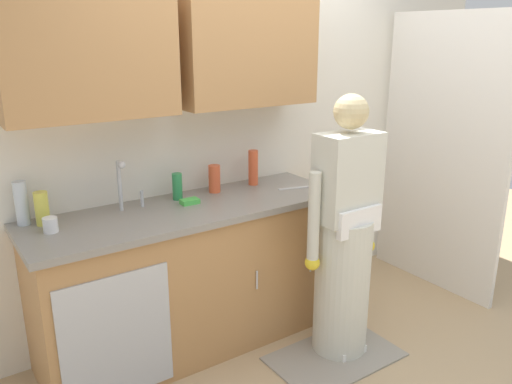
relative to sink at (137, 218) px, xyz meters
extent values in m
plane|color=tan|center=(0.88, -0.71, -0.93)|extent=(9.00, 9.00, 0.00)
cube|color=silver|center=(0.88, 0.34, 0.42)|extent=(4.80, 0.10, 2.70)
cube|color=#B27F4C|center=(-0.17, 0.12, 0.92)|extent=(0.91, 0.34, 0.70)
cube|color=#B27F4C|center=(0.82, 0.12, 0.92)|extent=(0.91, 0.34, 0.70)
cube|color=silver|center=(2.33, -0.31, 0.12)|extent=(0.04, 1.10, 2.10)
cube|color=#B27F4C|center=(0.33, -0.01, -0.48)|extent=(1.90, 0.60, 0.90)
cube|color=#B7BABF|center=(-0.27, -0.31, -0.52)|extent=(0.60, 0.01, 0.72)
cylinder|color=silver|center=(0.61, -0.32, -0.43)|extent=(0.01, 0.01, 0.12)
cylinder|color=silver|center=(1.04, -0.32, -0.43)|extent=(0.01, 0.01, 0.12)
cube|color=gray|center=(0.33, -0.01, -0.01)|extent=(1.96, 0.66, 0.04)
cube|color=#B7BABF|center=(0.00, -0.01, -0.01)|extent=(0.50, 0.36, 0.03)
cylinder|color=#B7BABF|center=(-0.04, 0.14, 0.16)|extent=(0.02, 0.02, 0.30)
sphere|color=#B7BABF|center=(-0.04, 0.08, 0.30)|extent=(0.04, 0.04, 0.04)
cylinder|color=#B7BABF|center=(0.09, 0.14, 0.06)|extent=(0.02, 0.02, 0.10)
cube|color=white|center=(1.06, -0.61, -0.90)|extent=(0.20, 0.26, 0.06)
cylinder|color=beige|center=(1.06, -0.59, -0.49)|extent=(0.34, 0.34, 0.88)
cube|color=beige|center=(1.06, -0.59, 0.21)|extent=(0.38, 0.22, 0.52)
sphere|color=#C9B481|center=(1.06, -0.59, 0.59)|extent=(0.20, 0.20, 0.20)
cube|color=white|center=(1.06, -0.71, -0.03)|extent=(0.32, 0.04, 0.16)
cylinder|color=beige|center=(0.83, -0.57, 0.00)|extent=(0.07, 0.07, 0.55)
sphere|color=yellow|center=(0.83, -0.57, -0.28)|extent=(0.09, 0.09, 0.09)
cylinder|color=beige|center=(1.29, -0.57, 0.00)|extent=(0.07, 0.07, 0.55)
sphere|color=yellow|center=(1.29, -0.57, -0.28)|extent=(0.09, 0.09, 0.09)
cube|color=gray|center=(0.97, -0.66, -0.92)|extent=(0.80, 0.50, 0.01)
cylinder|color=silver|center=(-0.56, 0.22, 0.14)|extent=(0.07, 0.07, 0.24)
cylinder|color=#D8D14C|center=(-0.47, 0.16, 0.11)|extent=(0.07, 0.07, 0.19)
cylinder|color=#2D8C4C|center=(0.33, 0.15, 0.10)|extent=(0.06, 0.06, 0.17)
cylinder|color=#E05933|center=(0.60, 0.16, 0.10)|extent=(0.08, 0.08, 0.18)
cylinder|color=#E05933|center=(0.91, 0.16, 0.13)|extent=(0.07, 0.07, 0.24)
cylinder|color=white|center=(-0.47, 0.02, 0.05)|extent=(0.08, 0.08, 0.08)
cube|color=silver|center=(1.09, -0.07, 0.02)|extent=(0.24, 0.09, 0.01)
cube|color=#4CBF4C|center=(0.35, 0.03, 0.03)|extent=(0.11, 0.07, 0.03)
camera|label=1|loc=(-1.00, -2.67, 1.01)|focal=36.10mm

